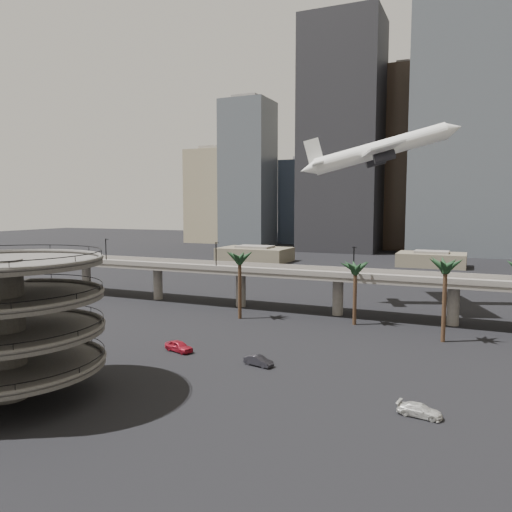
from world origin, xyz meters
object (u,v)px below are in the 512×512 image
at_px(car_c, 420,410).
at_px(car_b, 258,361).
at_px(airborne_jet, 379,150).
at_px(parking_ramp, 4,315).
at_px(car_a, 179,346).
at_px(overpass, 287,276).

bearing_deg(car_c, car_b, 76.72).
relative_size(airborne_jet, car_c, 7.37).
height_order(parking_ramp, car_a, parking_ramp).
relative_size(parking_ramp, car_c, 4.75).
xyz_separation_m(car_a, car_c, (36.30, -10.01, -0.16)).
xyz_separation_m(parking_ramp, airborne_jet, (29.28, 72.21, 24.58)).
bearing_deg(car_a, airborne_jet, -7.47).
bearing_deg(airborne_jet, car_a, -132.55).
bearing_deg(parking_ramp, car_a, 71.06).
height_order(overpass, car_b, overpass).
height_order(airborne_jet, car_c, airborne_jet).
bearing_deg(airborne_jet, overpass, -159.93).
bearing_deg(car_b, airborne_jet, 4.25).
height_order(parking_ramp, car_b, parking_ramp).
relative_size(parking_ramp, car_a, 4.51).
relative_size(airborne_jet, car_b, 7.99).
distance_m(overpass, airborne_jet, 34.24).
relative_size(overpass, car_c, 27.79).
relative_size(parking_ramp, overpass, 0.17).
bearing_deg(parking_ramp, airborne_jet, 67.93).
xyz_separation_m(airborne_jet, car_c, (15.18, -58.43, -33.74)).
relative_size(car_a, car_c, 1.05).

